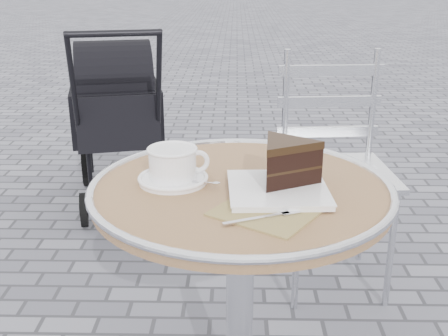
{
  "coord_description": "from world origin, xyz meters",
  "views": [
    {
      "loc": [
        -0.01,
        -1.23,
        1.23
      ],
      "look_at": [
        -0.04,
        -0.01,
        0.78
      ],
      "focal_mm": 45.0,
      "sensor_mm": 36.0,
      "label": 1
    }
  ],
  "objects_px": {
    "cafe_table": "(240,248)",
    "cake_plate_set": "(284,168)",
    "cappuccino_set": "(174,167)",
    "bistro_chair": "(332,142)",
    "baby_stroller": "(117,121)"
  },
  "relations": [
    {
      "from": "cappuccino_set",
      "to": "bistro_chair",
      "type": "xyz_separation_m",
      "value": [
        0.52,
        0.85,
        -0.2
      ]
    },
    {
      "from": "cafe_table",
      "to": "cappuccino_set",
      "type": "relative_size",
      "value": 3.91
    },
    {
      "from": "cafe_table",
      "to": "bistro_chair",
      "type": "xyz_separation_m",
      "value": [
        0.36,
        0.87,
        0.0
      ]
    },
    {
      "from": "cafe_table",
      "to": "cake_plate_set",
      "type": "relative_size",
      "value": 2.12
    },
    {
      "from": "cappuccino_set",
      "to": "cake_plate_set",
      "type": "bearing_deg",
      "value": -24.64
    },
    {
      "from": "cake_plate_set",
      "to": "baby_stroller",
      "type": "xyz_separation_m",
      "value": [
        -0.74,
        1.67,
        -0.35
      ]
    },
    {
      "from": "cake_plate_set",
      "to": "bistro_chair",
      "type": "height_order",
      "value": "bistro_chair"
    },
    {
      "from": "bistro_chair",
      "to": "baby_stroller",
      "type": "bearing_deg",
      "value": 137.41
    },
    {
      "from": "cake_plate_set",
      "to": "bistro_chair",
      "type": "xyz_separation_m",
      "value": [
        0.27,
        0.9,
        -0.22
      ]
    },
    {
      "from": "cappuccino_set",
      "to": "bistro_chair",
      "type": "distance_m",
      "value": 1.02
    },
    {
      "from": "cappuccino_set",
      "to": "cafe_table",
      "type": "bearing_deg",
      "value": -21.81
    },
    {
      "from": "cafe_table",
      "to": "baby_stroller",
      "type": "distance_m",
      "value": 1.77
    },
    {
      "from": "cafe_table",
      "to": "baby_stroller",
      "type": "height_order",
      "value": "baby_stroller"
    },
    {
      "from": "cappuccino_set",
      "to": "cake_plate_set",
      "type": "height_order",
      "value": "cake_plate_set"
    },
    {
      "from": "cappuccino_set",
      "to": "cake_plate_set",
      "type": "xyz_separation_m",
      "value": [
        0.26,
        -0.05,
        0.02
      ]
    }
  ]
}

